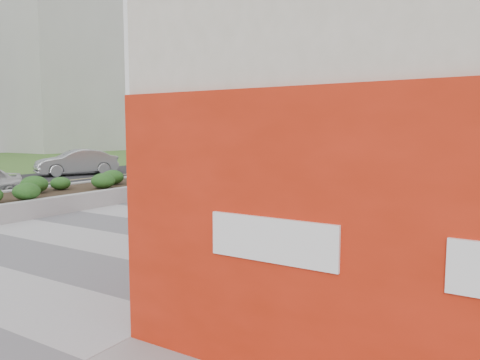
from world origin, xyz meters
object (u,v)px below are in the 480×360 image
object	(u,v)px
car_silver	(77,162)
planter	(142,183)
car_dark	(259,157)
skateboarder	(217,193)
traffic_signal_near	(241,127)
traffic_signal_far	(127,127)

from	to	relation	value
car_silver	planter	bearing A→B (deg)	1.38
planter	car_dark	world-z (taller)	car_dark
car_silver	car_dark	xyz separation A→B (m)	(5.58, 11.35, -0.07)
car_dark	skateboarder	bearing A→B (deg)	-88.45
skateboarder	car_dark	size ratio (longest dim) A/B	0.31
planter	car_dark	bearing A→B (deg)	101.31
traffic_signal_near	car_silver	xyz separation A→B (m)	(-6.86, -6.85, -2.02)
planter	car_dark	xyz separation A→B (m)	(-3.00, 15.00, 0.25)
planter	car_dark	distance (m)	15.30
traffic_signal_near	car_silver	bearing A→B (deg)	-135.01
traffic_signal_far	car_dark	xyz separation A→B (m)	(7.93, 5.00, -2.09)
planter	car_silver	world-z (taller)	car_silver
skateboarder	car_silver	distance (m)	15.74
planter	traffic_signal_near	bearing A→B (deg)	99.35
planter	traffic_signal_near	world-z (taller)	traffic_signal_near
traffic_signal_far	car_silver	distance (m)	7.07
planter	traffic_signal_far	size ratio (longest dim) A/B	4.29
traffic_signal_near	traffic_signal_far	bearing A→B (deg)	-176.89
car_dark	traffic_signal_far	bearing A→B (deg)	-172.39
car_dark	planter	bearing A→B (deg)	-103.31
traffic_signal_far	car_dark	world-z (taller)	traffic_signal_far
planter	traffic_signal_far	xyz separation A→B (m)	(-10.93, 10.00, 2.34)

